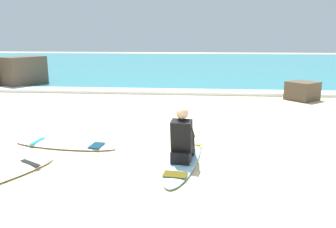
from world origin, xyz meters
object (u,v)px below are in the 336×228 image
(surfboard_spare_near, at_px, (65,145))
(shoreline_rock, at_px, (302,91))
(surfer_seated, at_px, (182,140))
(surfboard_main, at_px, (184,158))

(surfboard_spare_near, relative_size, shoreline_rock, 2.48)
(surfer_seated, distance_m, surfboard_spare_near, 2.52)
(surfboard_main, relative_size, shoreline_rock, 2.88)
(surfer_seated, bearing_deg, surfboard_spare_near, 163.42)
(surfboard_spare_near, xyz_separation_m, shoreline_rock, (6.23, 5.47, 0.28))
(surfboard_main, xyz_separation_m, surfer_seated, (-0.02, -0.17, 0.40))
(surfer_seated, bearing_deg, shoreline_rock, 58.08)
(surfer_seated, xyz_separation_m, shoreline_rock, (3.85, 6.18, -0.12))
(surfer_seated, height_order, surfboard_spare_near, surfer_seated)
(surfboard_main, xyz_separation_m, surfboard_spare_near, (-2.40, 0.54, 0.00))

